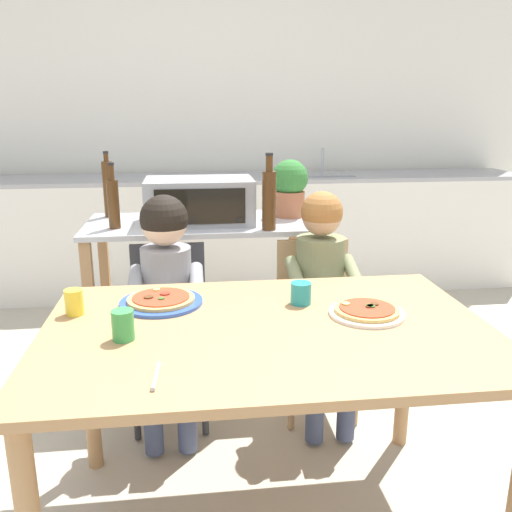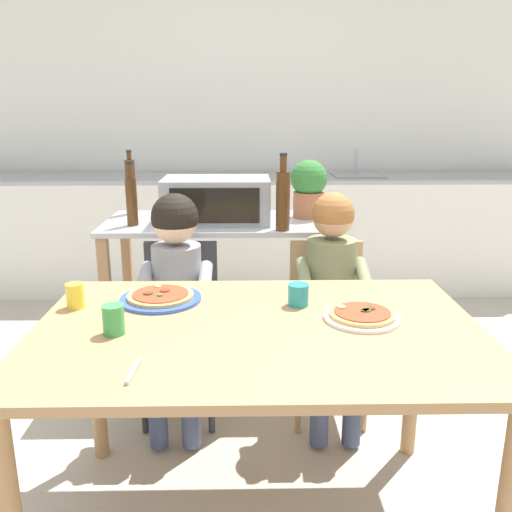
% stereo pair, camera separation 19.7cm
% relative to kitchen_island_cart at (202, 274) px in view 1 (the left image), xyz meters
% --- Properties ---
extents(ground_plane, '(11.95, 11.95, 0.00)m').
position_rel_kitchen_island_cart_xyz_m(ground_plane, '(0.18, 0.04, -0.58)').
color(ground_plane, '#B7AD99').
extents(back_wall_tiled, '(5.38, 0.12, 2.70)m').
position_rel_kitchen_island_cart_xyz_m(back_wall_tiled, '(0.18, 1.90, 0.77)').
color(back_wall_tiled, white).
rests_on(back_wall_tiled, ground).
extents(kitchen_counter, '(4.85, 0.60, 1.11)m').
position_rel_kitchen_island_cart_xyz_m(kitchen_counter, '(0.18, 1.49, -0.13)').
color(kitchen_counter, silver).
rests_on(kitchen_counter, ground).
extents(kitchen_island_cart, '(1.15, 0.57, 0.86)m').
position_rel_kitchen_island_cart_xyz_m(kitchen_island_cart, '(0.00, 0.00, 0.00)').
color(kitchen_island_cart, '#B7BABF').
rests_on(kitchen_island_cart, ground).
extents(toaster_oven, '(0.54, 0.34, 0.22)m').
position_rel_kitchen_island_cart_xyz_m(toaster_oven, '(-0.00, -0.03, 0.39)').
color(toaster_oven, '#999BA0').
rests_on(toaster_oven, kitchen_island_cart).
extents(bottle_brown_beer, '(0.07, 0.07, 0.36)m').
position_rel_kitchen_island_cart_xyz_m(bottle_brown_beer, '(0.32, -0.23, 0.43)').
color(bottle_brown_beer, '#4C2D14').
rests_on(bottle_brown_beer, kitchen_island_cart).
extents(bottle_slim_sauce, '(0.05, 0.05, 0.35)m').
position_rel_kitchen_island_cart_xyz_m(bottle_slim_sauce, '(-0.48, 0.19, 0.44)').
color(bottle_slim_sauce, '#4C2D14').
rests_on(bottle_slim_sauce, kitchen_island_cart).
extents(bottle_dark_olive_oil, '(0.06, 0.06, 0.32)m').
position_rel_kitchen_island_cart_xyz_m(bottle_dark_olive_oil, '(-0.41, -0.11, 0.41)').
color(bottle_dark_olive_oil, '#4C2D14').
rests_on(bottle_dark_olive_oil, kitchen_island_cart).
extents(potted_herb_plant, '(0.19, 0.19, 0.30)m').
position_rel_kitchen_island_cart_xyz_m(potted_herb_plant, '(0.48, 0.07, 0.44)').
color(potted_herb_plant, '#9E5B3D').
rests_on(potted_herb_plant, kitchen_island_cart).
extents(dining_table, '(1.43, 0.94, 0.76)m').
position_rel_kitchen_island_cart_xyz_m(dining_table, '(0.18, -1.15, 0.08)').
color(dining_table, '#AD7F51').
rests_on(dining_table, ground).
extents(dining_chair_left, '(0.36, 0.36, 0.81)m').
position_rel_kitchen_island_cart_xyz_m(dining_chair_left, '(-0.16, -0.37, -0.10)').
color(dining_chair_left, '#333338').
rests_on(dining_chair_left, ground).
extents(dining_chair_right, '(0.36, 0.36, 0.81)m').
position_rel_kitchen_island_cart_xyz_m(dining_chair_right, '(0.53, -0.37, -0.10)').
color(dining_chair_right, tan).
rests_on(dining_chair_right, ground).
extents(child_in_grey_shirt, '(0.32, 0.42, 1.05)m').
position_rel_kitchen_island_cart_xyz_m(child_in_grey_shirt, '(-0.16, -0.49, 0.11)').
color(child_in_grey_shirt, '#424C6B').
rests_on(child_in_grey_shirt, ground).
extents(child_in_olive_shirt, '(0.32, 0.42, 1.06)m').
position_rel_kitchen_island_cart_xyz_m(child_in_olive_shirt, '(0.53, -0.49, 0.10)').
color(child_in_olive_shirt, '#424C6B').
rests_on(child_in_olive_shirt, ground).
extents(pizza_plate_blue_rimmed, '(0.29, 0.29, 0.03)m').
position_rel_kitchen_island_cart_xyz_m(pizza_plate_blue_rimmed, '(-0.16, -0.90, 0.19)').
color(pizza_plate_blue_rimmed, '#3356B7').
rests_on(pizza_plate_blue_rimmed, dining_table).
extents(pizza_plate_white, '(0.25, 0.25, 0.03)m').
position_rel_kitchen_island_cart_xyz_m(pizza_plate_white, '(0.53, -1.10, 0.19)').
color(pizza_plate_white, white).
rests_on(pizza_plate_white, dining_table).
extents(drinking_cup_green, '(0.07, 0.07, 0.09)m').
position_rel_kitchen_island_cart_xyz_m(drinking_cup_green, '(-0.26, -1.20, 0.22)').
color(drinking_cup_green, green).
rests_on(drinking_cup_green, dining_table).
extents(drinking_cup_teal, '(0.07, 0.07, 0.08)m').
position_rel_kitchen_island_cart_xyz_m(drinking_cup_teal, '(0.33, -0.96, 0.22)').
color(drinking_cup_teal, teal).
rests_on(drinking_cup_teal, dining_table).
extents(drinking_cup_yellow, '(0.06, 0.06, 0.09)m').
position_rel_kitchen_island_cart_xyz_m(drinking_cup_yellow, '(-0.45, -0.97, 0.22)').
color(drinking_cup_yellow, yellow).
rests_on(drinking_cup_yellow, dining_table).
extents(serving_spoon, '(0.02, 0.14, 0.01)m').
position_rel_kitchen_island_cart_xyz_m(serving_spoon, '(-0.15, -1.45, 0.18)').
color(serving_spoon, '#B7BABF').
rests_on(serving_spoon, dining_table).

